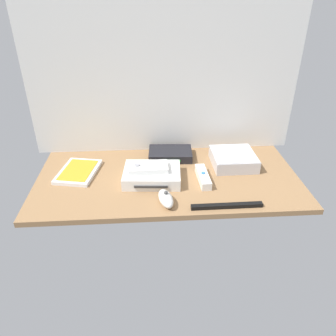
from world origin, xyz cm
name	(u,v)px	position (x,y,z in cm)	size (l,w,h in cm)	color
ground_plane	(168,179)	(0.00, 0.00, -1.00)	(100.00, 48.00, 2.00)	#936D47
back_wall	(164,77)	(0.00, 24.60, 32.00)	(110.00, 1.20, 64.00)	white
game_console	(152,175)	(-6.13, -1.64, 2.20)	(22.10, 17.64, 4.40)	white
mini_computer	(233,159)	(27.16, 7.95, 2.64)	(17.18, 17.18, 5.30)	silver
game_case	(78,172)	(-34.78, 5.14, 0.76)	(17.04, 21.28, 1.56)	white
network_router	(170,154)	(2.04, 15.76, 1.70)	(18.65, 13.11, 3.40)	black
remote_wand	(203,177)	(13.00, -3.19, 1.51)	(4.13, 14.92, 3.40)	white
remote_nunchuk	(166,199)	(-1.87, -16.98, 2.04)	(6.49, 10.72, 5.10)	white
remote_classic_pad	(148,167)	(-7.45, -1.47, 5.41)	(14.53, 8.24, 2.40)	white
sensor_bar	(227,206)	(18.20, -20.63, 0.70)	(24.00, 1.80, 1.40)	black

